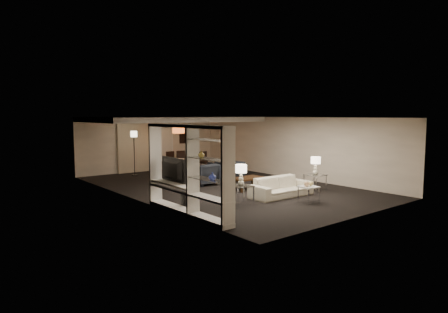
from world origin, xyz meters
TOP-DOWN VIEW (x-y plane):
  - floor at (0.00, 0.00)m, footprint 11.00×11.00m
  - ceiling at (0.00, 0.00)m, footprint 7.00×11.00m
  - wall_back at (0.00, 5.50)m, footprint 7.00×0.02m
  - wall_front at (0.00, -5.50)m, footprint 7.00×0.02m
  - wall_left at (-3.50, 0.00)m, footprint 0.02×11.00m
  - wall_right at (3.50, 0.00)m, footprint 0.02×11.00m
  - ceiling_soffit at (0.00, 3.50)m, footprint 7.00×4.00m
  - curtains at (-0.90, 5.42)m, footprint 1.50×0.12m
  - door at (0.70, 5.47)m, footprint 0.90×0.05m
  - painting at (2.10, 5.46)m, footprint 0.95×0.04m
  - media_unit at (-3.31, -2.60)m, footprint 0.38×3.40m
  - pendant_light at (0.30, 3.50)m, footprint 0.52×0.52m
  - sofa at (0.30, -2.53)m, footprint 2.18×0.89m
  - coffee_table at (0.30, -0.93)m, footprint 1.20×0.72m
  - armchair_left at (-0.30, 0.77)m, footprint 0.93×0.95m
  - armchair_right at (0.90, 0.77)m, footprint 0.91×0.93m
  - side_table_left at (-1.40, -2.53)m, footprint 0.67×0.67m
  - side_table_right at (2.00, -2.53)m, footprint 0.60×0.60m
  - table_lamp_left at (-1.40, -2.53)m, footprint 0.37×0.37m
  - table_lamp_right at (2.00, -2.53)m, footprint 0.38×0.38m
  - marble_table at (0.30, -3.63)m, footprint 0.54×0.54m
  - gold_gourd_a at (0.20, -3.63)m, footprint 0.16×0.16m
  - gold_gourd_b at (0.40, -3.63)m, footprint 0.14×0.14m
  - television at (-3.28, -1.71)m, footprint 1.17×0.15m
  - vase_blue at (-3.31, -3.67)m, footprint 0.18×0.18m
  - vase_amber at (-3.31, -3.23)m, footprint 0.16×0.16m
  - floor_speaker at (-3.05, -2.03)m, footprint 0.14×0.14m
  - dining_table at (0.93, 3.84)m, footprint 1.95×1.25m
  - chair_nl at (0.33, 3.19)m, footprint 0.45×0.45m
  - chair_nm at (0.93, 3.19)m, footprint 0.46×0.46m
  - chair_nr at (1.53, 3.19)m, footprint 0.48×0.48m
  - chair_fl at (0.33, 4.49)m, footprint 0.47×0.47m
  - chair_fm at (0.93, 4.49)m, footprint 0.49×0.49m
  - chair_fr at (1.53, 4.49)m, footprint 0.50×0.50m
  - floor_lamp at (-1.31, 4.50)m, footprint 0.31×0.31m

SIDE VIEW (x-z plane):
  - floor at x=0.00m, z-range 0.00..0.00m
  - coffee_table at x=0.30m, z-range 0.00..0.42m
  - marble_table at x=0.30m, z-range 0.00..0.49m
  - side_table_left at x=-1.40m, z-range 0.00..0.55m
  - side_table_right at x=2.00m, z-range 0.00..0.55m
  - sofa at x=0.30m, z-range 0.00..0.63m
  - dining_table at x=0.93m, z-range 0.00..0.64m
  - armchair_left at x=-0.30m, z-range 0.00..0.80m
  - armchair_right at x=0.90m, z-range 0.00..0.80m
  - chair_nl at x=0.33m, z-range 0.00..0.96m
  - chair_nm at x=0.93m, z-range 0.00..0.96m
  - chair_nr at x=1.53m, z-range 0.00..0.96m
  - chair_fl at x=0.33m, z-range 0.00..0.96m
  - chair_fm at x=0.93m, z-range 0.00..0.96m
  - chair_fr at x=1.53m, z-range 0.00..0.96m
  - gold_gourd_b at x=0.40m, z-range 0.49..0.63m
  - gold_gourd_a at x=0.20m, z-range 0.49..0.65m
  - floor_speaker at x=-3.05m, z-range 0.00..1.24m
  - table_lamp_left at x=-1.40m, z-range 0.55..1.17m
  - table_lamp_right at x=2.00m, z-range 0.55..1.17m
  - floor_lamp at x=-1.31m, z-range 0.00..1.91m
  - door at x=0.70m, z-range 0.00..2.10m
  - television at x=-3.28m, z-range 0.75..1.42m
  - vase_blue at x=-3.31m, z-range 1.06..1.24m
  - media_unit at x=-3.31m, z-range 0.00..2.35m
  - curtains at x=-0.90m, z-range 0.00..2.40m
  - wall_back at x=0.00m, z-range 0.00..2.50m
  - wall_front at x=0.00m, z-range 0.00..2.50m
  - wall_left at x=-3.50m, z-range 0.00..2.50m
  - wall_right at x=3.50m, z-range 0.00..2.50m
  - painting at x=2.10m, z-range 1.23..1.88m
  - vase_amber at x=-3.31m, z-range 1.56..1.72m
  - pendant_light at x=0.30m, z-range 1.80..2.04m
  - ceiling_soffit at x=0.00m, z-range 2.30..2.50m
  - ceiling at x=0.00m, z-range 2.49..2.51m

